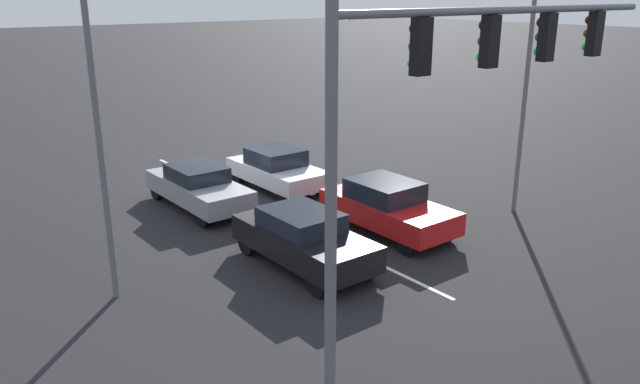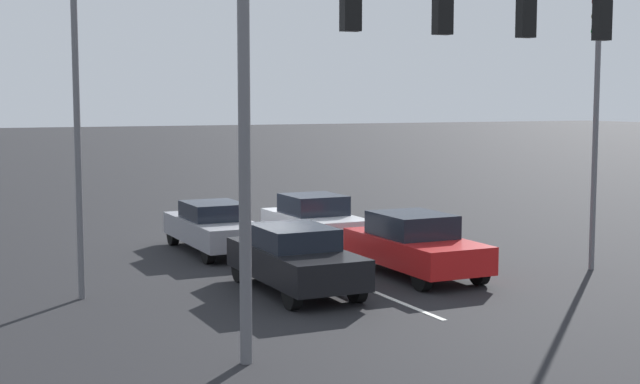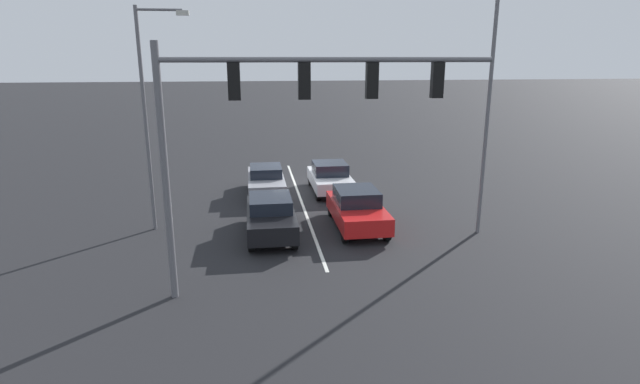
{
  "view_description": "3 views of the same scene",
  "coord_description": "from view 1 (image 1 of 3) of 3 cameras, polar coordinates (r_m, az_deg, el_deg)",
  "views": [
    {
      "loc": [
        10.45,
        18.37,
        6.81
      ],
      "look_at": [
        0.95,
        6.23,
        1.85
      ],
      "focal_mm": 35.0,
      "sensor_mm": 36.0,
      "label": 1
    },
    {
      "loc": [
        9.51,
        24.55,
        4.33
      ],
      "look_at": [
        0.68,
        5.75,
        2.17
      ],
      "focal_mm": 50.0,
      "sensor_mm": 36.0,
      "label": 2
    },
    {
      "loc": [
        2.23,
        24.38,
        6.56
      ],
      "look_at": [
        -0.23,
        6.69,
        1.71
      ],
      "focal_mm": 28.0,
      "sensor_mm": 36.0,
      "label": 3
    }
  ],
  "objects": [
    {
      "name": "street_lamp_left_shoulder",
      "position": [
        20.05,
        18.24,
        12.16
      ],
      "size": [
        2.19,
        0.24,
        8.93
      ],
      "color": "slate",
      "rests_on": "ground_plane"
    },
    {
      "name": "car_red_leftlane_front",
      "position": [
        18.5,
        6.17,
        -1.32
      ],
      "size": [
        1.83,
        4.28,
        1.53
      ],
      "color": "red",
      "rests_on": "ground_plane"
    },
    {
      "name": "traffic_signal_gantry",
      "position": [
        11.66,
        12.75,
        9.55
      ],
      "size": [
        8.98,
        0.37,
        6.96
      ],
      "color": "slate",
      "rests_on": "ground_plane"
    },
    {
      "name": "ground_plane",
      "position": [
        22.2,
        -8.0,
        -0.21
      ],
      "size": [
        240.0,
        240.0,
        0.0
      ],
      "primitive_type": "plane",
      "color": "black"
    },
    {
      "name": "lane_stripe_left_divider",
      "position": [
        20.55,
        -5.12,
        -1.58
      ],
      "size": [
        0.12,
        16.08,
        0.01
      ],
      "primitive_type": "cube",
      "color": "silver",
      "rests_on": "ground_plane"
    },
    {
      "name": "car_silver_leftlane_second",
      "position": [
        22.44,
        -3.96,
        2.12
      ],
      "size": [
        1.85,
        4.1,
        1.48
      ],
      "color": "silver",
      "rests_on": "ground_plane"
    },
    {
      "name": "car_black_midlane_front",
      "position": [
        16.09,
        -1.53,
        -4.22
      ],
      "size": [
        1.77,
        4.28,
        1.49
      ],
      "color": "black",
      "rests_on": "ground_plane"
    },
    {
      "name": "car_gray_midlane_second",
      "position": [
        20.8,
        -11.07,
        0.49
      ],
      "size": [
        1.72,
        4.5,
        1.42
      ],
      "color": "gray",
      "rests_on": "ground_plane"
    },
    {
      "name": "street_lamp_right_shoulder",
      "position": [
        14.2,
        -19.22,
        8.61
      ],
      "size": [
        1.9,
        0.24,
        8.32
      ],
      "color": "slate",
      "rests_on": "ground_plane"
    }
  ]
}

